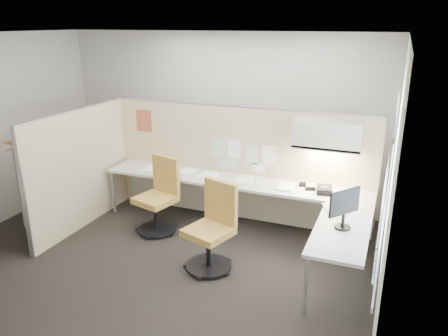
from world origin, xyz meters
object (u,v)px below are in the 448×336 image
at_px(desk, 251,195).
at_px(chair_left, 159,198).
at_px(phone, 324,190).
at_px(monitor, 344,206).
at_px(chair_right, 213,230).

relative_size(desk, chair_left, 3.70).
distance_m(chair_left, phone, 2.34).
distance_m(monitor, phone, 1.07).
bearing_deg(chair_right, phone, 62.19).
xyz_separation_m(chair_left, phone, (2.27, 0.49, 0.28)).
xyz_separation_m(desk, phone, (1.00, 0.10, 0.18)).
bearing_deg(desk, chair_left, -163.03).
height_order(chair_left, phone, chair_left).
xyz_separation_m(chair_left, monitor, (2.64, -0.49, 0.49)).
xyz_separation_m(desk, chair_right, (-0.15, -1.04, -0.10)).
height_order(desk, chair_left, chair_left).
bearing_deg(phone, chair_left, -179.80).
relative_size(chair_left, monitor, 2.34).
relative_size(chair_right, phone, 4.44).
xyz_separation_m(desk, chair_left, (-1.27, -0.39, -0.10)).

